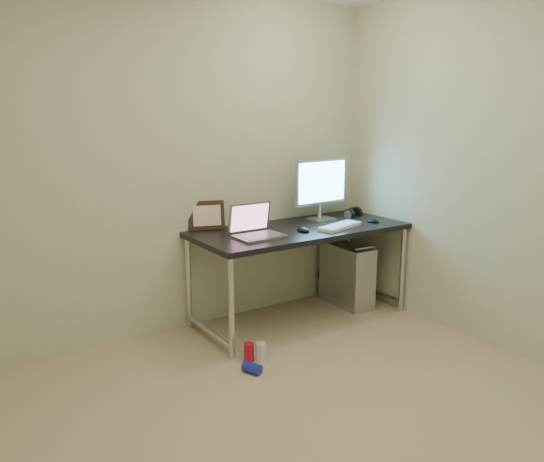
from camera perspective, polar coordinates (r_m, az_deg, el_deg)
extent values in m
plane|color=tan|center=(2.90, 5.11, -21.57)|extent=(3.50, 3.50, 0.00)
cube|color=beige|center=(3.93, -10.84, 6.92)|extent=(3.50, 0.02, 2.50)
cube|color=beige|center=(3.78, 26.76, 5.59)|extent=(0.02, 3.50, 2.50)
cube|color=black|center=(4.13, 3.06, 0.10)|extent=(1.70, 0.74, 0.04)
cylinder|color=silver|center=(3.55, -4.38, -8.39)|extent=(0.04, 0.04, 0.71)
cylinder|color=silver|center=(4.11, -8.97, -5.55)|extent=(0.04, 0.04, 0.71)
cylinder|color=silver|center=(4.52, 13.84, -4.07)|extent=(0.04, 0.04, 0.71)
cylinder|color=silver|center=(4.97, 8.21, -2.31)|extent=(0.04, 0.04, 0.71)
cylinder|color=silver|center=(3.92, -6.75, -10.66)|extent=(0.04, 0.66, 0.04)
cylinder|color=silver|center=(4.82, 10.76, -6.30)|extent=(0.04, 0.66, 0.04)
cube|color=#ACADB1|center=(4.62, 8.04, -4.68)|extent=(0.25, 0.51, 0.52)
cylinder|color=#AFAEB5|center=(4.39, 9.97, -1.81)|extent=(0.19, 0.03, 0.03)
cylinder|color=#AFAEB5|center=(4.70, 6.45, -0.76)|extent=(0.19, 0.03, 0.03)
cylinder|color=black|center=(4.75, 5.41, -2.38)|extent=(0.01, 0.16, 0.69)
cylinder|color=black|center=(4.80, 6.39, -2.51)|extent=(0.02, 0.11, 0.71)
cylinder|color=red|center=(3.63, -2.50, -12.87)|extent=(0.08, 0.08, 0.12)
cylinder|color=silver|center=(3.62, -1.21, -12.89)|extent=(0.09, 0.09, 0.13)
cylinder|color=#1D26AD|center=(3.49, -2.17, -14.51)|extent=(0.11, 0.14, 0.07)
cube|color=#AFAEB5|center=(3.79, -1.35, -0.59)|extent=(0.34, 0.24, 0.02)
cube|color=slate|center=(3.79, -1.36, -0.44)|extent=(0.30, 0.20, 0.00)
cube|color=gray|center=(3.88, -2.44, 1.48)|extent=(0.34, 0.05, 0.22)
cube|color=#88536C|center=(3.87, -2.38, 1.46)|extent=(0.31, 0.04, 0.19)
cube|color=#AFAEB5|center=(4.43, 5.27, 1.28)|extent=(0.23, 0.17, 0.02)
cylinder|color=#AFAEB5|center=(4.44, 5.13, 2.17)|extent=(0.04, 0.04, 0.12)
cube|color=#AFAEB5|center=(4.39, 5.27, 5.31)|extent=(0.54, 0.07, 0.37)
cube|color=#5BC2FF|center=(4.37, 5.45, 5.28)|extent=(0.49, 0.04, 0.32)
cube|color=white|center=(4.15, 7.34, 0.52)|extent=(0.44, 0.25, 0.03)
ellipsoid|color=black|center=(4.40, 10.85, 1.16)|extent=(0.09, 0.12, 0.04)
ellipsoid|color=black|center=(3.99, 3.37, 0.23)|extent=(0.08, 0.12, 0.04)
cylinder|color=black|center=(4.58, 8.17, 1.81)|extent=(0.06, 0.10, 0.10)
cylinder|color=black|center=(4.65, 9.22, 1.95)|extent=(0.06, 0.10, 0.10)
cube|color=black|center=(4.61, 8.72, 2.50)|extent=(0.12, 0.04, 0.01)
cube|color=black|center=(4.06, -7.09, 1.68)|extent=(0.29, 0.16, 0.22)
cylinder|color=silver|center=(4.14, -3.37, 1.08)|extent=(0.01, 0.01, 0.10)
cylinder|color=white|center=(4.12, -3.38, 1.90)|extent=(0.05, 0.04, 0.04)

